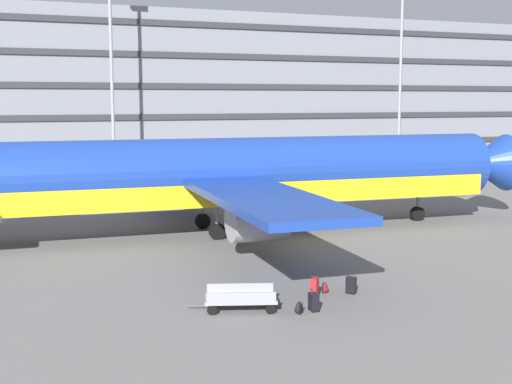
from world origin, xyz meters
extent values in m
plane|color=slate|center=(0.00, 0.00, 0.00)|extent=(600.00, 600.00, 0.00)
cube|color=slate|center=(0.00, 53.80, 9.27)|extent=(142.12, 20.18, 18.54)
cube|color=#2D2D33|center=(0.00, 43.62, 1.85)|extent=(140.70, 0.24, 0.70)
cube|color=#2D2D33|center=(0.00, 43.62, 5.56)|extent=(140.70, 0.24, 0.70)
cube|color=#2D2D33|center=(0.00, 43.62, 9.27)|extent=(140.70, 0.24, 0.70)
cube|color=#2D2D33|center=(0.00, 43.62, 12.98)|extent=(140.70, 0.24, 0.70)
cube|color=#2D2D33|center=(0.00, 43.62, 16.69)|extent=(140.70, 0.24, 0.70)
cylinder|color=navy|center=(-0.85, -1.05, 3.51)|extent=(32.46, 5.56, 3.90)
cube|color=yellow|center=(-0.85, -1.05, 2.44)|extent=(31.16, 5.41, 1.25)
cone|color=navy|center=(16.35, -1.94, 3.51)|extent=(3.31, 3.86, 3.70)
cube|color=navy|center=(-1.40, 7.72, 3.22)|extent=(5.09, 13.77, 0.36)
cube|color=navy|center=(-2.29, -9.72, 3.22)|extent=(5.09, 13.77, 0.36)
cylinder|color=#9E9EA3|center=(-1.02, 5.25, 1.85)|extent=(2.90, 2.29, 2.14)
cylinder|color=#9E9EA3|center=(-1.67, -7.31, 1.85)|extent=(2.90, 2.29, 2.14)
cylinder|color=black|center=(11.41, -1.69, 0.45)|extent=(0.92, 0.40, 0.90)
cylinder|color=slate|center=(11.41, -1.69, 1.23)|extent=(0.20, 0.20, 1.56)
cylinder|color=black|center=(-2.05, 0.67, 0.45)|extent=(0.92, 0.40, 0.90)
cylinder|color=slate|center=(-2.05, 0.67, 1.23)|extent=(0.20, 0.20, 1.56)
cylinder|color=black|center=(-2.22, -2.64, 0.45)|extent=(0.92, 0.40, 0.90)
cylinder|color=slate|center=(-2.22, -2.64, 1.23)|extent=(0.20, 0.20, 1.56)
cylinder|color=gray|center=(-1.13, 36.79, 11.39)|extent=(0.36, 0.36, 22.78)
cylinder|color=gray|center=(35.00, 36.79, 12.23)|extent=(0.36, 0.36, 24.46)
cube|color=#B21E23|center=(-2.17, -14.57, 0.41)|extent=(0.48, 0.51, 0.73)
cylinder|color=#333338|center=(-2.14, -14.43, 0.84)|extent=(0.02, 0.02, 0.12)
cylinder|color=#333338|center=(-2.30, -14.62, 0.84)|extent=(0.02, 0.02, 0.12)
cube|color=black|center=(-2.22, -14.52, 0.90)|extent=(0.18, 0.21, 0.02)
cylinder|color=black|center=(-1.97, -14.49, 0.03)|extent=(0.05, 0.05, 0.05)
cylinder|color=black|center=(-2.20, -14.77, 0.03)|extent=(0.05, 0.05, 0.05)
cylinder|color=black|center=(-2.13, -14.37, 0.03)|extent=(0.05, 0.05, 0.05)
cylinder|color=black|center=(-2.36, -14.64, 0.03)|extent=(0.05, 0.05, 0.05)
cube|color=black|center=(-0.60, -14.64, 0.37)|extent=(0.41, 0.44, 0.64)
cylinder|color=#333338|center=(-0.48, -14.68, 0.78)|extent=(0.02, 0.02, 0.18)
cylinder|color=#333338|center=(-0.60, -14.51, 0.78)|extent=(0.02, 0.02, 0.18)
cube|color=black|center=(-0.54, -14.60, 0.87)|extent=(0.14, 0.18, 0.02)
cylinder|color=black|center=(-0.59, -14.82, 0.03)|extent=(0.05, 0.05, 0.05)
cylinder|color=black|center=(-0.76, -14.57, 0.03)|extent=(0.05, 0.05, 0.05)
cylinder|color=black|center=(-0.43, -14.71, 0.03)|extent=(0.05, 0.05, 0.05)
cylinder|color=black|center=(-0.61, -14.46, 0.03)|extent=(0.05, 0.05, 0.05)
cube|color=black|center=(-2.97, -16.12, 0.36)|extent=(0.29, 0.43, 0.62)
cylinder|color=#333338|center=(-3.04, -16.00, 0.74)|extent=(0.02, 0.02, 0.15)
cylinder|color=#333338|center=(-3.06, -16.23, 0.74)|extent=(0.02, 0.02, 0.15)
cube|color=black|center=(-3.05, -16.12, 0.82)|extent=(0.03, 0.23, 0.02)
cylinder|color=black|center=(-2.85, -15.96, 0.03)|extent=(0.05, 0.02, 0.05)
cylinder|color=black|center=(-2.86, -16.29, 0.03)|extent=(0.05, 0.02, 0.05)
cylinder|color=black|center=(-3.07, -15.95, 0.03)|extent=(0.05, 0.02, 0.05)
cylinder|color=black|center=(-3.09, -16.28, 0.03)|extent=(0.05, 0.02, 0.05)
ellipsoid|color=black|center=(-3.61, -16.23, 0.23)|extent=(0.41, 0.41, 0.45)
ellipsoid|color=black|center=(-3.68, -16.17, 0.16)|extent=(0.25, 0.25, 0.20)
torus|color=black|center=(-3.59, -16.26, 0.46)|extent=(0.07, 0.07, 0.08)
cube|color=black|center=(-3.61, -16.37, 0.23)|extent=(0.04, 0.04, 0.39)
cube|color=black|center=(-3.47, -16.23, 0.23)|extent=(0.04, 0.04, 0.39)
ellipsoid|color=maroon|center=(-1.53, -14.21, 0.23)|extent=(0.34, 0.39, 0.45)
ellipsoid|color=maroon|center=(-1.45, -14.25, 0.16)|extent=(0.20, 0.24, 0.20)
torus|color=black|center=(-1.55, -14.19, 0.46)|extent=(0.05, 0.08, 0.08)
cube|color=black|center=(-1.56, -14.08, 0.23)|extent=(0.04, 0.04, 0.38)
cube|color=black|center=(-1.65, -14.24, 0.23)|extent=(0.04, 0.04, 0.38)
cube|color=gray|center=(-5.36, -14.99, 0.42)|extent=(2.88, 2.04, 0.12)
cylinder|color=#4C4C51|center=(-6.93, -14.48, 0.18)|extent=(0.68, 0.27, 0.05)
cube|color=gray|center=(-5.55, -15.58, 0.62)|extent=(2.36, 0.81, 0.40)
cube|color=gray|center=(-5.16, -14.40, 0.62)|extent=(2.36, 0.81, 0.40)
cylinder|color=black|center=(-6.52, -15.19, 0.18)|extent=(0.37, 0.21, 0.36)
cylinder|color=black|center=(-6.17, -14.14, 0.18)|extent=(0.37, 0.21, 0.36)
cylinder|color=black|center=(-4.54, -15.84, 0.18)|extent=(0.37, 0.21, 0.36)
cylinder|color=black|center=(-4.20, -14.79, 0.18)|extent=(0.37, 0.21, 0.36)
camera|label=1|loc=(-13.57, -37.55, 7.58)|focal=47.78mm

